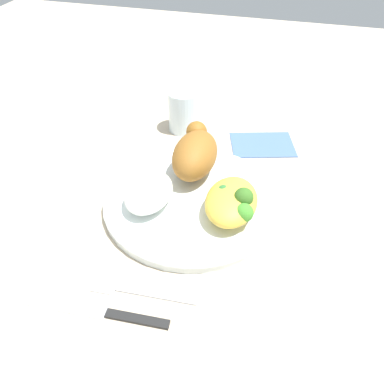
% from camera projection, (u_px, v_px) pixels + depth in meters
% --- Properties ---
extents(ground_plane, '(2.00, 2.00, 0.00)m').
position_uv_depth(ground_plane, '(192.00, 205.00, 0.64)').
color(ground_plane, '#C1AE93').
extents(plate, '(0.28, 0.28, 0.02)m').
position_uv_depth(plate, '(192.00, 201.00, 0.63)').
color(plate, white).
rests_on(plate, ground_plane).
extents(roasted_chicken, '(0.13, 0.07, 0.07)m').
position_uv_depth(roasted_chicken, '(195.00, 153.00, 0.66)').
color(roasted_chicken, '#8F5B22').
rests_on(roasted_chicken, plate).
extents(rice_pile, '(0.10, 0.07, 0.03)m').
position_uv_depth(rice_pile, '(149.00, 192.00, 0.61)').
color(rice_pile, white).
rests_on(rice_pile, plate).
extents(mac_cheese_with_broccoli, '(0.11, 0.08, 0.05)m').
position_uv_depth(mac_cheese_with_broccoli, '(233.00, 202.00, 0.58)').
color(mac_cheese_with_broccoli, gold).
rests_on(mac_cheese_with_broccoli, plate).
extents(fork, '(0.02, 0.14, 0.01)m').
position_uv_depth(fork, '(136.00, 291.00, 0.51)').
color(fork, '#B2B2B7').
rests_on(fork, ground_plane).
extents(knife, '(0.03, 0.19, 0.01)m').
position_uv_depth(knife, '(107.00, 313.00, 0.48)').
color(knife, black).
rests_on(knife, ground_plane).
extents(water_glass, '(0.06, 0.06, 0.08)m').
position_uv_depth(water_glass, '(183.00, 111.00, 0.79)').
color(water_glass, silver).
rests_on(water_glass, ground_plane).
extents(napkin, '(0.12, 0.14, 0.00)m').
position_uv_depth(napkin, '(262.00, 144.00, 0.77)').
color(napkin, '#47669E').
rests_on(napkin, ground_plane).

